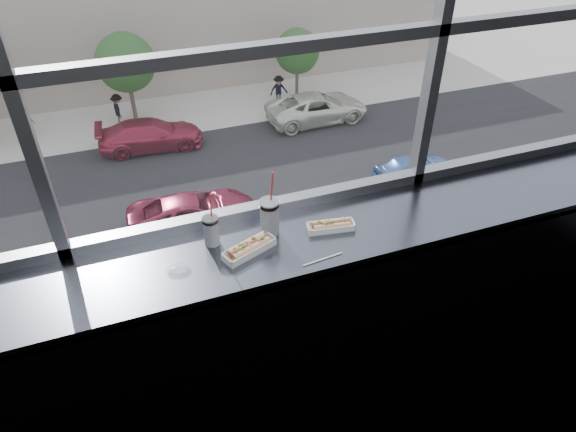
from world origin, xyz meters
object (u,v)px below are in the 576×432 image
object	(u,v)px
pedestrian_a	(24,122)
hotdog_tray_left	(249,248)
car_near_e	(416,164)
car_far_c	(317,103)
soda_cup_left	(211,229)
car_near_c	(193,208)
tree_center	(125,63)
loose_straw	(323,259)
hotdog_tray_right	(331,225)
soda_cup_right	(270,216)
pedestrian_d	(279,87)
tree_right	(297,51)
car_far_b	(150,130)
pedestrian_b	(118,107)
wrapper	(179,269)

from	to	relation	value
pedestrian_a	hotdog_tray_left	bearing A→B (deg)	-79.46
car_near_e	car_far_c	distance (m)	8.21
soda_cup_left	car_near_c	bearing A→B (deg)	82.62
tree_center	loose_straw	bearing A→B (deg)	-91.05
hotdog_tray_right	pedestrian_a	distance (m)	30.49
soda_cup_right	car_near_e	world-z (taller)	soda_cup_right
pedestrian_d	tree_center	world-z (taller)	tree_center
loose_straw	tree_right	size ratio (longest dim) A/B	0.05
car_near_e	pedestrian_a	world-z (taller)	pedestrian_a
car_near_e	car_far_b	size ratio (longest dim) A/B	0.87
hotdog_tray_right	car_near_c	world-z (taller)	hotdog_tray_right
car_far_c	tree_right	xyz separation A→B (m)	(0.26, 4.00, 1.83)
hotdog_tray_left	loose_straw	world-z (taller)	hotdog_tray_left
hotdog_tray_left	pedestrian_a	world-z (taller)	hotdog_tray_left
hotdog_tray_left	tree_center	size ratio (longest dim) A/B	0.06
hotdog_tray_right	loose_straw	bearing A→B (deg)	-113.63
car_far_c	tree_right	world-z (taller)	tree_right
car_near_c	car_far_c	xyz separation A→B (m)	(9.17, 8.00, 0.10)
pedestrian_b	pedestrian_d	distance (m)	9.91
hotdog_tray_left	car_near_e	size ratio (longest dim) A/B	0.05
soda_cup_right	car_far_b	size ratio (longest dim) A/B	0.06
wrapper	car_near_c	size ratio (longest dim) A/B	0.02
soda_cup_left	wrapper	distance (m)	0.26
hotdog_tray_right	loose_straw	world-z (taller)	hotdog_tray_right
car_far_c	pedestrian_d	size ratio (longest dim) A/B	3.03
hotdog_tray_left	car_far_b	size ratio (longest dim) A/B	0.05
car_near_c	tree_right	xyz separation A→B (m)	(9.44, 12.00, 1.93)
soda_cup_left	hotdog_tray_right	bearing A→B (deg)	-9.60
loose_straw	tree_center	distance (m)	29.73
soda_cup_right	tree_right	world-z (taller)	soda_cup_right
hotdog_tray_right	soda_cup_left	bearing A→B (deg)	179.94
hotdog_tray_right	pedestrian_b	size ratio (longest dim) A/B	0.12
loose_straw	pedestrian_b	distance (m)	30.26
soda_cup_left	soda_cup_right	world-z (taller)	soda_cup_right
car_near_c	pedestrian_b	distance (m)	11.90
wrapper	tree_right	xyz separation A→B (m)	(11.73, 28.32, -9.09)
pedestrian_a	car_near_c	bearing A→B (deg)	-58.40
car_far_b	tree_center	world-z (taller)	tree_center
car_near_c	tree_center	xyz separation A→B (m)	(-1.10, 12.00, 2.50)
loose_straw	pedestrian_d	distance (m)	31.24
pedestrian_b	tree_right	size ratio (longest dim) A/B	0.50
pedestrian_a	pedestrian_d	bearing A→B (deg)	-1.51
pedestrian_d	soda_cup_right	bearing A→B (deg)	-109.46
soda_cup_left	car_near_e	world-z (taller)	soda_cup_left
pedestrian_a	loose_straw	bearing A→B (deg)	-78.89
car_far_b	loose_straw	bearing A→B (deg)	-178.03
pedestrian_a	pedestrian_b	bearing A→B (deg)	1.51
car_far_b	tree_center	distance (m)	4.71
loose_straw	pedestrian_b	xyz separation A→B (m)	(-0.39, 28.21, -10.94)
hotdog_tray_left	car_near_c	distance (m)	19.78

